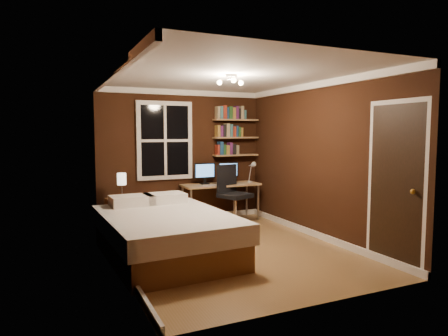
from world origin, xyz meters
name	(u,v)px	position (x,y,z in m)	size (l,w,h in m)	color
floor	(228,249)	(0.00, 0.00, 0.00)	(4.20, 4.20, 0.00)	olive
wall_back	(182,156)	(0.00, 2.10, 1.25)	(3.20, 0.04, 2.50)	black
wall_left	(115,168)	(-1.60, 0.00, 1.25)	(0.04, 4.20, 2.50)	black
wall_right	(319,161)	(1.60, 0.00, 1.25)	(0.04, 4.20, 2.50)	black
ceiling	(228,76)	(0.00, 0.00, 2.50)	(3.20, 4.20, 0.02)	white
window	(165,141)	(-0.35, 2.06, 1.55)	(1.06, 0.06, 1.46)	white
door	(395,186)	(1.59, -1.55, 1.02)	(0.03, 0.82, 2.05)	black
door_knob	(413,192)	(1.55, -1.85, 1.00)	(0.06, 0.06, 0.06)	gold
ceiling_fixture	(231,82)	(0.00, -0.10, 2.40)	(0.44, 0.44, 0.18)	beige
bookshelf_lower	(236,155)	(1.08, 1.98, 1.25)	(0.92, 0.22, 0.03)	#9C774B
books_row_lower	(236,149)	(1.08, 1.98, 1.38)	(0.42, 0.16, 0.23)	maroon
bookshelf_middle	(236,138)	(1.08, 1.98, 1.60)	(0.92, 0.22, 0.03)	#9C774B
books_row_middle	(236,131)	(1.08, 1.98, 1.73)	(0.54, 0.16, 0.23)	navy
bookshelf_upper	(236,120)	(1.08, 1.98, 1.95)	(0.92, 0.22, 0.03)	#9C774B
books_row_upper	(236,113)	(1.08, 1.98, 2.08)	(0.60, 0.16, 0.23)	#245122
bed	(166,234)	(-0.94, 0.01, 0.32)	(1.70, 2.29, 0.75)	brown
nightstand	(122,216)	(-1.24, 1.61, 0.29)	(0.47, 0.47, 0.58)	brown
bedside_lamp	(122,186)	(-1.24, 1.61, 0.80)	(0.15, 0.15, 0.43)	beige
radiator	(162,209)	(-0.44, 1.99, 0.28)	(0.37, 0.13, 0.56)	silver
desk	(221,187)	(0.67, 1.80, 0.65)	(1.51, 0.56, 0.72)	#9C774B
monitor_left	(205,174)	(0.37, 1.87, 0.92)	(0.42, 0.12, 0.40)	black
monitor_right	(228,173)	(0.87, 1.87, 0.92)	(0.42, 0.12, 0.40)	black
desk_lamp	(252,172)	(1.30, 1.69, 0.94)	(0.14, 0.32, 0.44)	silver
office_chair	(233,201)	(0.75, 1.40, 0.43)	(0.64, 0.64, 1.10)	black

